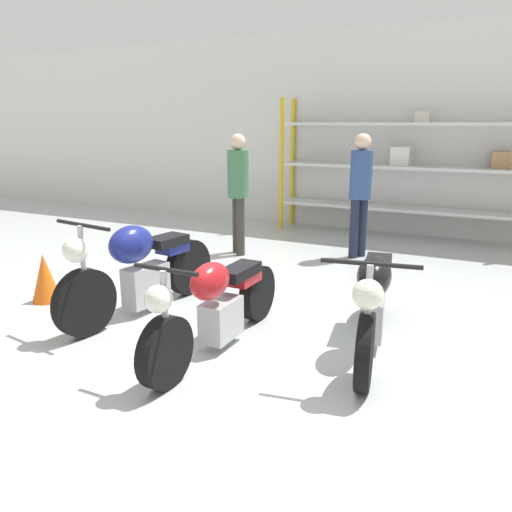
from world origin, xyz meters
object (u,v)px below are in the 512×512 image
motorcycle_red (217,305)px  person_browsing (360,185)px  person_near_rack (238,184)px  traffic_cone (45,278)px  motorcycle_black (373,299)px  motorcycle_blue (139,269)px  shelving_rack (409,166)px

motorcycle_red → person_browsing: (0.29, 3.70, 0.67)m
person_near_rack → traffic_cone: (-0.97, -2.85, -0.81)m
motorcycle_black → person_near_rack: bearing=-142.1°
motorcycle_red → person_near_rack: bearing=-154.1°
motorcycle_blue → person_near_rack: (-0.25, 2.68, 0.59)m
shelving_rack → motorcycle_blue: (-1.86, -4.99, -0.77)m
shelving_rack → traffic_cone: bearing=-120.8°
motorcycle_black → person_near_rack: 3.68m
motorcycle_black → traffic_cone: (-3.63, -0.38, -0.20)m
motorcycle_black → person_near_rack: (-2.66, 2.48, 0.61)m
shelving_rack → motorcycle_black: (0.55, -4.79, -0.79)m
shelving_rack → traffic_cone: size_ratio=8.15×
shelving_rack → person_browsing: (-0.40, -1.69, -0.17)m
motorcycle_blue → traffic_cone: bearing=-73.6°
motorcycle_black → traffic_cone: motorcycle_black is taller
person_browsing → person_near_rack: person_browsing is taller
motorcycle_blue → motorcycle_black: size_ratio=1.00×
shelving_rack → person_near_rack: (-2.11, -2.31, -0.18)m
shelving_rack → motorcycle_blue: shelving_rack is taller
shelving_rack → motorcycle_black: size_ratio=2.13×
shelving_rack → person_near_rack: shelving_rack is taller
person_browsing → motorcycle_black: bearing=135.9°
shelving_rack → motorcycle_blue: size_ratio=2.12×
motorcycle_red → person_browsing: person_browsing is taller
motorcycle_blue → motorcycle_red: 1.24m
person_near_rack → traffic_cone: 3.12m
motorcycle_red → traffic_cone: (-2.39, 0.22, -0.14)m
motorcycle_red → person_near_rack: person_near_rack is taller
shelving_rack → motorcycle_red: bearing=-97.3°
shelving_rack → traffic_cone: (-3.08, -5.16, -0.99)m
motorcycle_red → traffic_cone: 2.40m
traffic_cone → motorcycle_red: bearing=-5.4°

